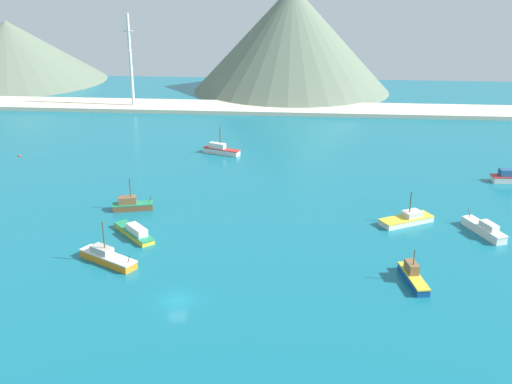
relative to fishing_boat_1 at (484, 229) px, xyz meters
name	(u,v)px	position (x,y,z in m)	size (l,w,h in m)	color
ground	(211,216)	(-47.30, 4.39, -1.19)	(260.00, 280.00, 0.50)	#146B7F
fishing_boat_1	(484,229)	(0.00, 0.00, 0.00)	(5.67, 9.71, 3.03)	silver
fishing_boat_2	(512,177)	(12.62, 27.42, 0.10)	(8.89, 3.40, 6.24)	silver
fishing_boat_3	(407,219)	(-12.26, 3.71, -0.19)	(10.12, 7.61, 5.84)	silver
fishing_boat_4	(413,276)	(-14.58, -17.64, -0.02)	(3.47, 8.85, 4.99)	#14478C
fishing_boat_5	(135,232)	(-58.55, -5.78, -0.15)	(8.79, 9.31, 2.13)	gold
fishing_boat_6	(221,150)	(-50.72, 41.96, 0.05)	(9.31, 5.19, 6.61)	silver
fishing_boat_7	(107,257)	(-60.22, -15.39, -0.06)	(10.16, 7.35, 6.61)	orange
fishing_boat_8	(131,205)	(-62.32, 5.65, 0.06)	(7.69, 4.02, 6.22)	brown
buoy_0	(20,156)	(-97.95, 35.99, -0.83)	(0.61, 0.61, 0.61)	red
beach_strip	(253,108)	(-47.30, 88.97, -0.34)	(247.00, 15.68, 1.20)	beige
hill_west	(9,51)	(-143.88, 129.91, 10.40)	(71.39, 71.39, 22.67)	#60705B
hill_central	(292,39)	(-36.33, 120.60, 17.07)	(69.16, 69.16, 36.02)	#60705B
radio_tower	(130,61)	(-84.49, 87.18, 13.82)	(2.89, 2.31, 28.93)	silver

